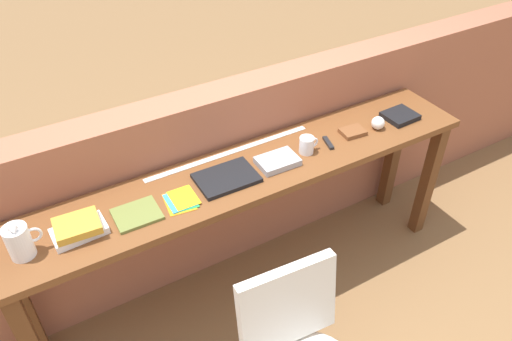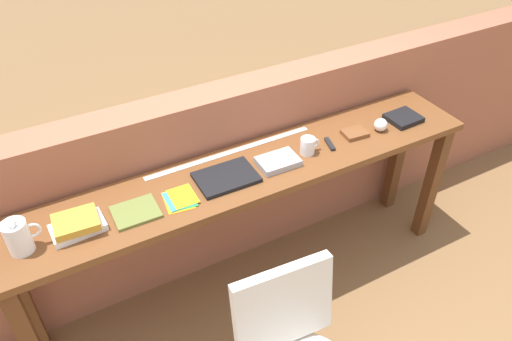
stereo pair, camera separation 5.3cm
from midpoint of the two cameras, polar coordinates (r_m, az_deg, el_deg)
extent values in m
plane|color=brown|center=(2.95, 2.97, -16.57)|extent=(40.00, 40.00, 0.00)
cube|color=#9E5B42|center=(2.91, -3.16, -0.79)|extent=(6.00, 0.20, 1.16)
cube|color=brown|center=(2.50, 0.06, -0.10)|extent=(2.50, 0.44, 0.04)
cube|color=#5B341A|center=(3.31, 19.84, -1.43)|extent=(0.07, 0.07, 0.84)
cube|color=#5B341A|center=(2.75, -24.66, -12.97)|extent=(0.07, 0.07, 0.84)
cube|color=#5B341A|center=(3.47, 16.21, 1.51)|extent=(0.07, 0.07, 0.84)
cube|color=silver|center=(2.15, 3.87, -15.24)|extent=(0.45, 0.14, 0.40)
cylinder|color=white|center=(2.24, -24.95, -6.93)|extent=(0.10, 0.10, 0.15)
cone|color=white|center=(2.16, -25.44, -5.80)|extent=(0.04, 0.03, 0.04)
torus|color=white|center=(2.23, -23.58, -6.31)|extent=(0.07, 0.01, 0.07)
cube|color=white|center=(2.27, -19.04, -6.21)|extent=(0.23, 0.14, 0.03)
cube|color=gold|center=(2.25, -19.26, -5.61)|extent=(0.20, 0.16, 0.04)
cube|color=olive|center=(2.29, -12.94, -4.65)|extent=(0.20, 0.17, 0.02)
cube|color=orange|center=(2.33, -8.23, -3.42)|extent=(0.15, 0.18, 0.00)
cube|color=green|center=(2.33, -7.85, -3.16)|extent=(0.14, 0.17, 0.00)
cube|color=#3399D8|center=(2.32, -8.13, -3.22)|extent=(0.13, 0.15, 0.00)
cube|color=yellow|center=(2.33, -7.73, -2.95)|extent=(0.12, 0.15, 0.00)
cube|color=black|center=(2.42, -2.80, -0.79)|extent=(0.30, 0.21, 0.02)
cube|color=#9E9EA3|center=(2.51, 3.13, 1.02)|extent=(0.21, 0.15, 0.03)
cylinder|color=white|center=(2.58, 6.50, 2.81)|extent=(0.08, 0.08, 0.09)
torus|color=white|center=(2.60, 7.31, 3.07)|extent=(0.06, 0.01, 0.06)
cube|color=black|center=(2.68, 8.99, 3.00)|extent=(0.05, 0.11, 0.02)
cube|color=brown|center=(2.78, 11.77, 4.18)|extent=(0.14, 0.11, 0.02)
sphere|color=silver|center=(2.84, 14.58, 5.07)|extent=(0.07, 0.07, 0.07)
cube|color=black|center=(2.97, 16.98, 5.76)|extent=(0.18, 0.16, 0.03)
cube|color=silver|center=(2.60, -2.34, 2.11)|extent=(0.94, 0.03, 0.00)
camera|label=1|loc=(0.03, -89.38, 0.49)|focal=35.00mm
camera|label=2|loc=(0.03, 90.62, -0.49)|focal=35.00mm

